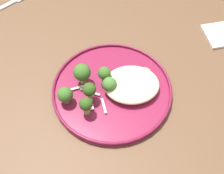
% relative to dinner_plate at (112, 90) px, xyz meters
% --- Properties ---
extents(wooden_dining_table, '(1.40, 1.00, 0.74)m').
position_rel_dinner_plate_xyz_m(wooden_dining_table, '(-0.04, -0.05, -0.09)').
color(wooden_dining_table, brown).
rests_on(wooden_dining_table, ground).
extents(dinner_plate, '(0.29, 0.29, 0.02)m').
position_rel_dinner_plate_xyz_m(dinner_plate, '(0.00, 0.00, 0.00)').
color(dinner_plate, maroon).
rests_on(dinner_plate, wooden_dining_table).
extents(noodle_bed, '(0.13, 0.11, 0.03)m').
position_rel_dinner_plate_xyz_m(noodle_bed, '(0.05, 0.00, 0.02)').
color(noodle_bed, beige).
rests_on(noodle_bed, dinner_plate).
extents(seared_scallop_half_hidden, '(0.04, 0.04, 0.02)m').
position_rel_dinner_plate_xyz_m(seared_scallop_half_hidden, '(0.06, -0.01, 0.01)').
color(seared_scallop_half_hidden, '#E5C689').
rests_on(seared_scallop_half_hidden, dinner_plate).
extents(seared_scallop_center_golden, '(0.03, 0.03, 0.01)m').
position_rel_dinner_plate_xyz_m(seared_scallop_center_golden, '(0.05, 0.01, 0.01)').
color(seared_scallop_center_golden, beige).
rests_on(seared_scallop_center_golden, dinner_plate).
extents(seared_scallop_tilted_round, '(0.02, 0.02, 0.02)m').
position_rel_dinner_plate_xyz_m(seared_scallop_tilted_round, '(0.03, 0.00, 0.01)').
color(seared_scallop_tilted_round, beige).
rests_on(seared_scallop_tilted_round, dinner_plate).
extents(seared_scallop_tiny_bay, '(0.02, 0.02, 0.02)m').
position_rel_dinner_plate_xyz_m(seared_scallop_tiny_bay, '(0.03, 0.03, 0.01)').
color(seared_scallop_tiny_bay, '#DBB77A').
rests_on(seared_scallop_tiny_bay, dinner_plate).
extents(seared_scallop_on_noodles, '(0.03, 0.03, 0.01)m').
position_rel_dinner_plate_xyz_m(seared_scallop_on_noodles, '(0.09, 0.00, 0.01)').
color(seared_scallop_on_noodles, '#DBB77A').
rests_on(seared_scallop_on_noodles, dinner_plate).
extents(seared_scallop_right_edge, '(0.03, 0.03, 0.01)m').
position_rel_dinner_plate_xyz_m(seared_scallop_right_edge, '(0.08, 0.04, 0.01)').
color(seared_scallop_right_edge, '#DBB77A').
rests_on(seared_scallop_right_edge, dinner_plate).
extents(seared_scallop_left_edge, '(0.03, 0.03, 0.01)m').
position_rel_dinner_plate_xyz_m(seared_scallop_left_edge, '(0.07, -0.03, 0.01)').
color(seared_scallop_left_edge, beige).
rests_on(seared_scallop_left_edge, dinner_plate).
extents(broccoli_floret_center_pile, '(0.03, 0.03, 0.05)m').
position_rel_dinner_plate_xyz_m(broccoli_floret_center_pile, '(-0.02, 0.02, 0.04)').
color(broccoli_floret_center_pile, '#7A994C').
rests_on(broccoli_floret_center_pile, dinner_plate).
extents(broccoli_floret_left_leaning, '(0.03, 0.03, 0.06)m').
position_rel_dinner_plate_xyz_m(broccoli_floret_left_leaning, '(-0.05, -0.02, 0.04)').
color(broccoli_floret_left_leaning, '#7A994C').
rests_on(broccoli_floret_left_leaning, dinner_plate).
extents(broccoli_floret_rear_charred, '(0.04, 0.04, 0.06)m').
position_rel_dinner_plate_xyz_m(broccoli_floret_rear_charred, '(-0.07, 0.02, 0.04)').
color(broccoli_floret_rear_charred, '#89A356').
rests_on(broccoli_floret_rear_charred, dinner_plate).
extents(broccoli_floret_right_tilted, '(0.03, 0.03, 0.05)m').
position_rel_dinner_plate_xyz_m(broccoli_floret_right_tilted, '(-0.01, -0.01, 0.03)').
color(broccoli_floret_right_tilted, '#89A356').
rests_on(broccoli_floret_right_tilted, dinner_plate).
extents(broccoli_floret_near_rim, '(0.04, 0.04, 0.05)m').
position_rel_dinner_plate_xyz_m(broccoli_floret_near_rim, '(-0.11, -0.03, 0.03)').
color(broccoli_floret_near_rim, '#7A994C').
rests_on(broccoli_floret_near_rim, dinner_plate).
extents(broccoli_floret_front_edge, '(0.03, 0.03, 0.05)m').
position_rel_dinner_plate_xyz_m(broccoli_floret_front_edge, '(-0.06, -0.06, 0.03)').
color(broccoli_floret_front_edge, '#89A356').
rests_on(broccoli_floret_front_edge, dinner_plate).
extents(onion_sliver_long_sliver, '(0.05, 0.02, 0.00)m').
position_rel_dinner_plate_xyz_m(onion_sliver_long_sliver, '(-0.05, -0.01, 0.01)').
color(onion_sliver_long_sliver, silver).
rests_on(onion_sliver_long_sliver, dinner_plate).
extents(onion_sliver_curled_piece, '(0.01, 0.04, 0.00)m').
position_rel_dinner_plate_xyz_m(onion_sliver_curled_piece, '(-0.05, -0.04, 0.01)').
color(onion_sliver_curled_piece, silver).
rests_on(onion_sliver_curled_piece, dinner_plate).
extents(onion_sliver_pale_crescent, '(0.05, 0.02, 0.00)m').
position_rel_dinner_plate_xyz_m(onion_sliver_pale_crescent, '(-0.09, 0.00, 0.01)').
color(onion_sliver_pale_crescent, silver).
rests_on(onion_sliver_pale_crescent, dinner_plate).
extents(onion_sliver_short_strip, '(0.01, 0.04, 0.00)m').
position_rel_dinner_plate_xyz_m(onion_sliver_short_strip, '(-0.02, -0.05, 0.01)').
color(onion_sliver_short_strip, silver).
rests_on(onion_sliver_short_strip, dinner_plate).
extents(dinner_fork, '(0.15, 0.14, 0.00)m').
position_rel_dinner_plate_xyz_m(dinner_fork, '(-0.32, 0.32, -0.01)').
color(dinner_fork, silver).
rests_on(dinner_fork, wooden_dining_table).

